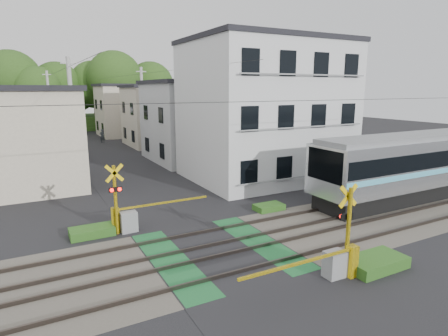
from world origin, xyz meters
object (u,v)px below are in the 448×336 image
crossing_signal_near (338,257)px  crossing_signal_far (126,216)px  apartment_block (265,110)px  pedestrian (102,136)px

crossing_signal_near → crossing_signal_far: 8.95m
apartment_block → pedestrian: size_ratio=6.54×
crossing_signal_near → pedestrian: bearing=91.5°
crossing_signal_near → apartment_block: 14.95m
crossing_signal_far → apartment_block: 13.14m
pedestrian → crossing_signal_near: bearing=87.6°
crossing_signal_near → crossing_signal_far: bearing=125.3°
apartment_block → pedestrian: bearing=106.7°
crossing_signal_near → apartment_block: size_ratio=0.46×
crossing_signal_near → crossing_signal_far: size_ratio=1.00×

